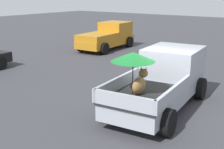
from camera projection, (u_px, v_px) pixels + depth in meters
ground_plane at (158, 109)px, 10.24m from camera, size 80.00×80.00×0.00m
pickup_truck_main at (163, 79)px, 10.34m from camera, size 5.22×2.68×2.17m
pickup_truck_far at (108, 36)px, 20.84m from camera, size 4.90×2.40×1.80m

